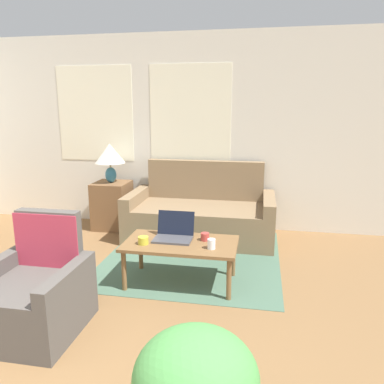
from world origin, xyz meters
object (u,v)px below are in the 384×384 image
coffee_table (181,246)px  cup_white (143,240)px  cup_yellow (205,237)px  table_lamp (110,156)px  couch (201,216)px  laptop (174,233)px  armchair (35,296)px  cup_navy (211,244)px

coffee_table → cup_white: (-0.33, -0.11, 0.08)m
cup_yellow → table_lamp: bearing=137.3°
couch → table_lamp: 1.47m
table_lamp → laptop: table_lamp is taller
couch → cup_yellow: (0.24, -1.26, 0.17)m
coffee_table → laptop: (-0.08, 0.08, 0.10)m
laptop → cup_yellow: bearing=1.5°
armchair → table_lamp: size_ratio=1.63×
coffee_table → cup_yellow: (0.22, 0.09, 0.08)m
couch → armchair: couch is taller
armchair → cup_navy: 1.49m
couch → laptop: size_ratio=5.11×
couch → table_lamp: size_ratio=3.50×
couch → armchair: (-0.90, -2.27, -0.02)m
table_lamp → cup_yellow: bearing=-42.7°
table_lamp → cup_white: 1.94m
laptop → cup_navy: size_ratio=3.96×
laptop → coffee_table: bearing=-43.8°
coffee_table → cup_yellow: size_ratio=13.26×
couch → armchair: 2.44m
armchair → cup_white: armchair is taller
armchair → coffee_table: 1.31m
armchair → cup_navy: bearing=33.4°
armchair → cup_white: bearing=53.7°
cup_navy → cup_white: cup_navy is taller
armchair → cup_navy: size_ratio=9.42×
laptop → cup_yellow: laptop is taller
table_lamp → cup_yellow: (1.50, -1.39, -0.56)m
cup_navy → cup_yellow: (-0.09, 0.20, -0.01)m
armchair → couch: bearing=68.3°
cup_yellow → coffee_table: bearing=-157.7°
laptop → cup_yellow: (0.30, 0.01, -0.02)m
armchair → coffee_table: armchair is taller
coffee_table → laptop: laptop is taller
cup_yellow → armchair: bearing=-138.5°
cup_yellow → laptop: bearing=-178.5°
cup_yellow → cup_navy: bearing=-66.3°
laptop → cup_white: 0.31m
cup_white → laptop: bearing=38.0°
couch → table_lamp: (-1.27, 0.13, 0.73)m
couch → armchair: bearing=-111.7°
table_lamp → cup_yellow: table_lamp is taller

